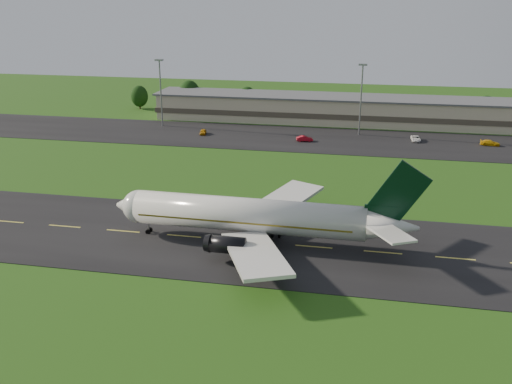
% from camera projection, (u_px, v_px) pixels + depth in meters
% --- Properties ---
extents(ground, '(360.00, 360.00, 0.00)m').
position_uv_depth(ground, '(314.00, 247.00, 92.41)').
color(ground, '#204912').
rests_on(ground, ground).
extents(taxiway, '(220.00, 30.00, 0.10)m').
position_uv_depth(taxiway, '(314.00, 247.00, 92.39)').
color(taxiway, black).
rests_on(taxiway, ground).
extents(apron, '(260.00, 30.00, 0.10)m').
position_uv_depth(apron, '(340.00, 141.00, 159.05)').
color(apron, black).
rests_on(apron, ground).
extents(airliner, '(51.25, 42.18, 15.57)m').
position_uv_depth(airliner, '(253.00, 216.00, 92.70)').
color(airliner, silver).
rests_on(airliner, ground).
extents(terminal, '(145.00, 16.00, 8.40)m').
position_uv_depth(terminal, '(365.00, 111.00, 178.96)').
color(terminal, '#B7A78C').
rests_on(terminal, ground).
extents(light_mast_west, '(2.40, 1.20, 20.35)m').
position_uv_depth(light_mast_west, '(160.00, 85.00, 172.40)').
color(light_mast_west, gray).
rests_on(light_mast_west, ground).
extents(light_mast_centre, '(2.40, 1.20, 20.35)m').
position_uv_depth(light_mast_centre, '(361.00, 91.00, 161.35)').
color(light_mast_centre, gray).
rests_on(light_mast_centre, ground).
extents(tree_line, '(191.79, 9.23, 10.61)m').
position_uv_depth(tree_line, '(420.00, 105.00, 183.81)').
color(tree_line, black).
rests_on(tree_line, ground).
extents(service_vehicle_a, '(2.44, 4.50, 1.45)m').
position_uv_depth(service_vehicle_a, '(203.00, 132.00, 165.70)').
color(service_vehicle_a, '#C2820B').
rests_on(service_vehicle_a, apron).
extents(service_vehicle_b, '(4.77, 2.61, 1.49)m').
position_uv_depth(service_vehicle_b, '(305.00, 139.00, 157.92)').
color(service_vehicle_b, '#A70B19').
rests_on(service_vehicle_b, apron).
extents(service_vehicle_c, '(2.64, 5.22, 1.42)m').
position_uv_depth(service_vehicle_c, '(416.00, 139.00, 158.12)').
color(service_vehicle_c, white).
rests_on(service_vehicle_c, apron).
extents(service_vehicle_d, '(5.27, 2.56, 1.48)m').
position_uv_depth(service_vehicle_d, '(490.00, 143.00, 153.41)').
color(service_vehicle_d, '#E9AE0D').
rests_on(service_vehicle_d, apron).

